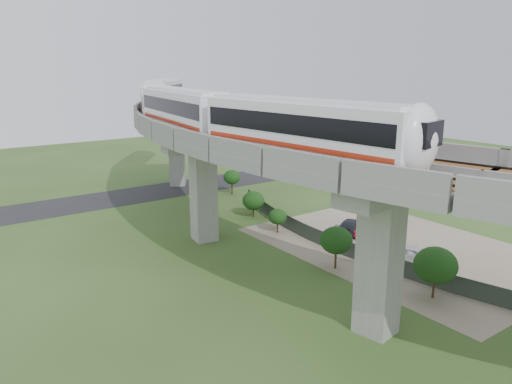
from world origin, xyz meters
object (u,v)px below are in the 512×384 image
(metro_train, at_px, (189,104))
(car_dark, at_px, (352,226))
(car_red, at_px, (369,229))
(car_white, at_px, (413,254))

(metro_train, bearing_deg, car_dark, -46.50)
(car_dark, bearing_deg, car_red, 178.05)
(car_dark, bearing_deg, metro_train, 19.19)
(metro_train, relative_size, car_red, 15.09)
(car_white, xyz_separation_m, car_dark, (1.33, 8.26, 0.02))
(car_white, relative_size, car_dark, 0.83)
(metro_train, height_order, car_white, metro_train)
(car_white, xyz_separation_m, car_red, (1.99, 6.68, -0.02))
(metro_train, bearing_deg, car_red, -48.49)
(metro_train, distance_m, car_dark, 19.93)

